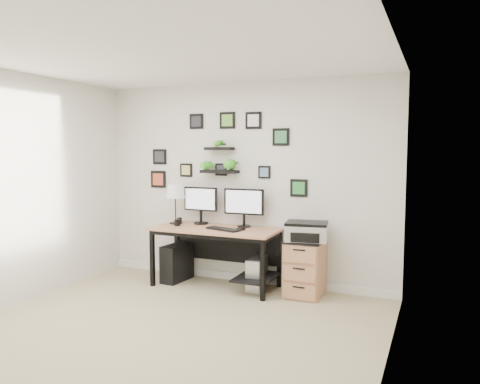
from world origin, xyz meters
The scene contains 14 objects.
room centered at (0.00, 1.98, 0.05)m, with size 4.00×4.00×4.00m.
desk centered at (-0.19, 1.67, 0.63)m, with size 1.60×0.70×0.75m.
monitor_left centered at (-0.55, 1.85, 1.04)m, with size 0.48×0.19×0.49m.
monitor_right centered at (0.07, 1.85, 1.04)m, with size 0.53×0.18×0.49m.
keyboard centered at (-0.08, 1.54, 0.76)m, with size 0.46×0.15×0.02m, color black.
mouse centered at (0.13, 1.61, 0.77)m, with size 0.07×0.10×0.03m, color black.
table_lamp centered at (-0.87, 1.74, 1.17)m, with size 0.26×0.26×0.53m.
mug centered at (-0.76, 1.60, 0.79)m, with size 0.08×0.08×0.09m, color black.
pen_cup centered at (-0.81, 1.74, 0.79)m, with size 0.07×0.07×0.09m, color black.
pc_tower_black centered at (-0.82, 1.67, 0.24)m, with size 0.22×0.48×0.48m, color black.
pc_tower_grey centered at (0.31, 1.70, 0.20)m, with size 0.22×0.43×0.41m.
file_cabinet centered at (0.91, 1.72, 0.34)m, with size 0.43×0.53×0.67m.
printer centered at (0.94, 1.69, 0.78)m, with size 0.54×0.45×0.22m.
wall_decor centered at (-0.30, 1.93, 1.66)m, with size 2.27×0.18×1.07m.
Camera 1 is at (2.35, -3.60, 1.74)m, focal length 35.00 mm.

